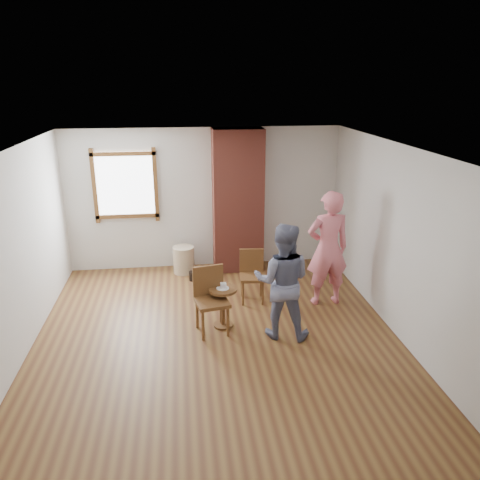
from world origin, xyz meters
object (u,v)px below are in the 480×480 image
object	(u,v)px
dining_chair_left	(210,296)
side_table	(223,301)
stoneware_crock	(184,260)
man	(282,281)
person_pink	(328,249)
dining_chair_right	(252,272)

from	to	relation	value
dining_chair_left	side_table	distance (m)	0.23
stoneware_crock	man	distance (m)	2.80
dining_chair_left	person_pink	size ratio (longest dim) A/B	0.51
dining_chair_left	man	distance (m)	1.04
stoneware_crock	person_pink	bearing A→B (deg)	-34.40
stoneware_crock	dining_chair_right	xyz separation A→B (m)	(1.08, -1.25, 0.21)
stoneware_crock	side_table	size ratio (longest dim) A/B	0.83
stoneware_crock	man	size ratio (longest dim) A/B	0.31
side_table	person_pink	world-z (taller)	person_pink
dining_chair_left	dining_chair_right	world-z (taller)	dining_chair_left
stoneware_crock	man	xyz separation A→B (m)	(1.32, -2.40, 0.57)
stoneware_crock	dining_chair_right	distance (m)	1.66
stoneware_crock	dining_chair_left	world-z (taller)	dining_chair_left
side_table	person_pink	xyz separation A→B (m)	(1.69, 0.55, 0.52)
stoneware_crock	dining_chair_left	size ratio (longest dim) A/B	0.53
dining_chair_left	dining_chair_right	bearing A→B (deg)	40.40
stoneware_crock	side_table	world-z (taller)	side_table
dining_chair_left	side_table	xyz separation A→B (m)	(0.18, 0.07, -0.12)
person_pink	side_table	bearing A→B (deg)	14.72
dining_chair_right	side_table	xyz separation A→B (m)	(-0.55, -0.82, -0.06)
stoneware_crock	dining_chair_right	bearing A→B (deg)	-49.10
dining_chair_right	man	distance (m)	1.23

